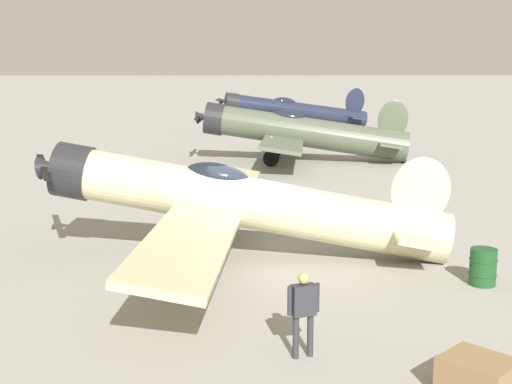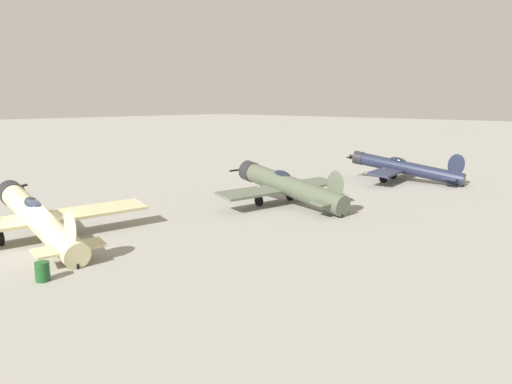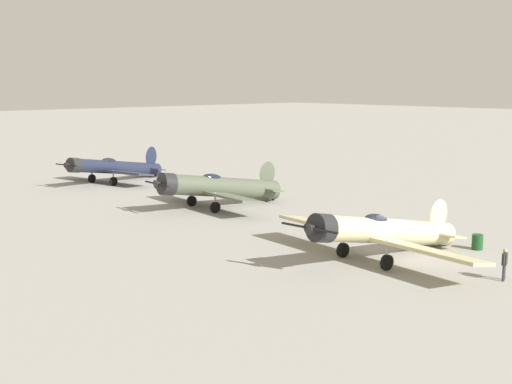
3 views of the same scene
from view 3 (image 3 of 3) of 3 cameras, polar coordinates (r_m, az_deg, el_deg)
name	(u,v)px [view 3 (image 3 of 3)]	position (r m, az deg, el deg)	size (l,w,h in m)	color
ground_plane	(387,258)	(36.74, 11.17, -5.55)	(400.00, 400.00, 0.00)	gray
airplane_foreground	(381,232)	(35.99, 10.67, -3.35)	(11.30, 13.59, 3.10)	beige
airplane_mid_apron	(217,187)	(50.21, -3.31, 0.41)	(10.91, 11.25, 3.27)	#4C5442
airplane_far_line	(114,168)	(64.24, -12.08, 2.06)	(11.47, 10.59, 3.12)	#1E2338
ground_crew_mechanic	(505,261)	(33.93, 20.47, -5.57)	(0.58, 0.34, 1.56)	#2D2D33
fuel_drum	(477,242)	(39.76, 18.39, -4.07)	(0.65, 0.65, 0.87)	#19471E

